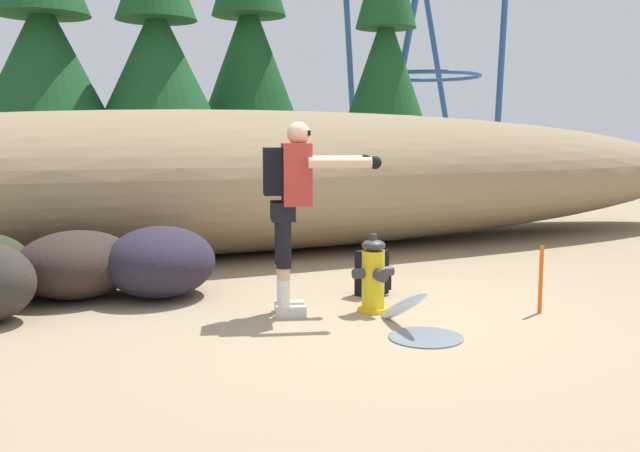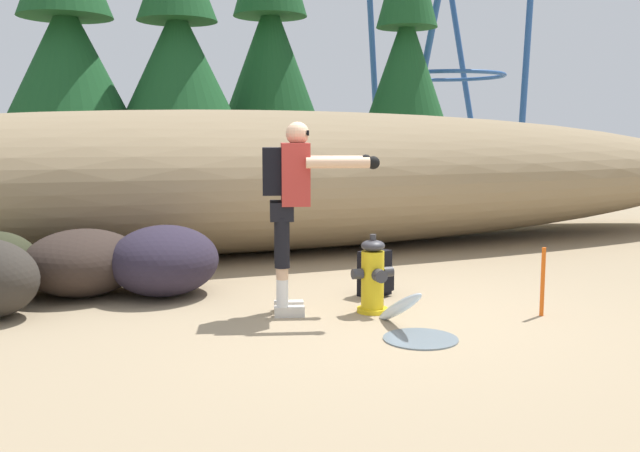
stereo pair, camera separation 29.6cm
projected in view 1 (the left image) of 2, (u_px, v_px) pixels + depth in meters
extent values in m
cube|color=#998466|center=(361.00, 316.00, 6.25)|extent=(56.00, 56.00, 0.04)
ellipsoid|color=#897556|center=(239.00, 181.00, 9.52)|extent=(16.05, 3.20, 1.88)
cylinder|color=gold|center=(373.00, 309.00, 6.33)|extent=(0.27, 0.27, 0.04)
cylinder|color=gold|center=(373.00, 279.00, 6.30)|extent=(0.20, 0.20, 0.51)
ellipsoid|color=#333338|center=(373.00, 245.00, 6.26)|extent=(0.21, 0.21, 0.10)
cylinder|color=#333338|center=(374.00, 237.00, 6.25)|extent=(0.06, 0.06, 0.05)
cylinder|color=#333338|center=(358.00, 274.00, 6.23)|extent=(0.09, 0.09, 0.09)
cylinder|color=#333338|center=(388.00, 271.00, 6.35)|extent=(0.09, 0.09, 0.09)
cylinder|color=#333338|center=(381.00, 275.00, 6.16)|extent=(0.11, 0.09, 0.11)
ellipsoid|color=silver|center=(402.00, 307.00, 5.84)|extent=(0.10, 0.79, 0.47)
cylinder|color=slate|center=(426.00, 337.00, 5.51)|extent=(0.58, 0.58, 0.01)
cube|color=beige|center=(289.00, 306.00, 6.34)|extent=(0.28, 0.17, 0.09)
cylinder|color=white|center=(282.00, 288.00, 6.31)|extent=(0.10, 0.10, 0.24)
cylinder|color=#DBAD89|center=(282.00, 269.00, 6.29)|extent=(0.10, 0.10, 0.10)
cylinder|color=black|center=(282.00, 240.00, 6.25)|extent=(0.13, 0.13, 0.43)
cube|color=beige|center=(291.00, 312.00, 6.14)|extent=(0.28, 0.17, 0.09)
cylinder|color=white|center=(284.00, 293.00, 6.11)|extent=(0.10, 0.10, 0.24)
cylinder|color=#DBAD89|center=(284.00, 274.00, 6.09)|extent=(0.10, 0.10, 0.10)
cylinder|color=black|center=(284.00, 243.00, 6.06)|extent=(0.13, 0.13, 0.43)
cube|color=black|center=(283.00, 211.00, 6.12)|extent=(0.28, 0.36, 0.16)
cube|color=#B2332D|center=(296.00, 174.00, 6.09)|extent=(0.33, 0.41, 0.53)
cube|color=black|center=(273.00, 171.00, 6.07)|extent=(0.23, 0.31, 0.40)
sphere|color=#DBAD89|center=(299.00, 134.00, 6.05)|extent=(0.20, 0.20, 0.20)
cube|color=black|center=(308.00, 133.00, 6.06)|extent=(0.06, 0.15, 0.04)
cylinder|color=#DBAD89|center=(335.00, 161.00, 6.34)|extent=(0.58, 0.24, 0.09)
sphere|color=black|center=(365.00, 161.00, 6.37)|extent=(0.11, 0.11, 0.11)
cylinder|color=#DBAD89|center=(343.00, 163.00, 5.91)|extent=(0.58, 0.24, 0.09)
sphere|color=black|center=(375.00, 163.00, 5.94)|extent=(0.11, 0.11, 0.11)
cube|color=black|center=(372.00, 273.00, 6.97)|extent=(0.36, 0.32, 0.44)
cube|color=black|center=(383.00, 281.00, 6.89)|extent=(0.21, 0.15, 0.20)
torus|color=black|center=(372.00, 248.00, 6.93)|extent=(0.10, 0.10, 0.02)
cube|color=black|center=(367.00, 270.00, 7.10)|extent=(0.06, 0.05, 0.37)
cube|color=black|center=(357.00, 272.00, 6.98)|extent=(0.06, 0.05, 0.37)
ellipsoid|color=#282130|center=(160.00, 262.00, 6.86)|extent=(1.49, 1.51, 0.69)
ellipsoid|color=#312621|center=(77.00, 264.00, 6.82)|extent=(1.54, 1.51, 0.65)
cylinder|color=#47331E|center=(50.00, 177.00, 13.95)|extent=(0.34, 0.34, 1.42)
cone|color=#194C23|center=(44.00, 66.00, 13.67)|extent=(2.80, 2.80, 2.85)
cylinder|color=#47331E|center=(161.00, 170.00, 14.39)|extent=(0.30, 0.30, 1.64)
cone|color=#194C23|center=(158.00, 64.00, 14.11)|extent=(2.46, 2.46, 2.55)
cylinder|color=#47331E|center=(251.00, 173.00, 16.20)|extent=(0.30, 0.30, 1.32)
cone|color=#194C23|center=(250.00, 68.00, 15.90)|extent=(2.53, 2.53, 3.37)
cylinder|color=#47331E|center=(384.00, 173.00, 15.76)|extent=(0.24, 0.24, 1.38)
cone|color=#194C23|center=(385.00, 74.00, 15.48)|extent=(2.02, 2.02, 2.92)
cylinder|color=#285193|center=(440.00, 81.00, 20.77)|extent=(1.03, 1.03, 6.14)
cylinder|color=#285193|center=(351.00, 78.00, 19.66)|extent=(1.03, 1.03, 6.14)
cylinder|color=#285193|center=(501.00, 74.00, 18.15)|extent=(1.03, 1.03, 6.14)
cylinder|color=#285193|center=(402.00, 70.00, 17.04)|extent=(1.03, 1.03, 6.14)
torus|color=#285193|center=(423.00, 76.00, 18.90)|extent=(3.08, 3.08, 0.10)
cylinder|color=#E55914|center=(541.00, 280.00, 6.24)|extent=(0.04, 0.04, 0.60)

